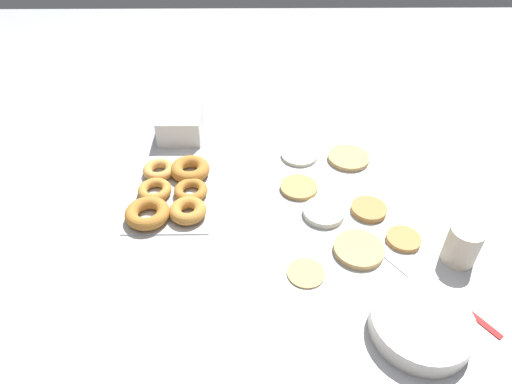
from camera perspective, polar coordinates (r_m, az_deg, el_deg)
The scene contains 14 objects.
ground_plane at distance 1.17m, azimuth 4.80°, elevation -2.51°, with size 3.00×3.00×0.00m, color #B2B5BA.
pancake_0 at distance 1.36m, azimuth 11.49°, elevation 4.18°, with size 0.12×0.12×0.01m, color tan.
pancake_1 at distance 1.09m, azimuth 12.72°, elevation -7.00°, with size 0.12×0.12×0.02m, color tan.
pancake_2 at distance 1.23m, azimuth 5.38°, elevation 0.58°, with size 0.10×0.10×0.01m, color tan.
pancake_3 at distance 1.19m, azimuth 13.96°, elevation -2.26°, with size 0.09×0.09×0.02m, color #B27F42.
pancake_4 at distance 1.03m, azimuth 6.28°, elevation -9.97°, with size 0.08×0.08×0.01m, color tan.
pancake_5 at distance 1.16m, azimuth 8.47°, elevation -2.54°, with size 0.10×0.10×0.02m, color silver.
pancake_6 at distance 1.35m, azimuth 5.45°, elevation 4.62°, with size 0.11×0.11×0.01m, color silver.
pancake_7 at distance 1.14m, azimuth 17.95°, elevation -5.66°, with size 0.08×0.08×0.01m, color #B27F42.
donut_tray at distance 1.22m, azimuth -10.46°, elevation 0.07°, with size 0.29×0.21×0.04m.
batter_bowl at distance 0.98m, azimuth 19.90°, elevation -15.37°, with size 0.20×0.20×0.05m.
container_stack at distance 1.44m, azimuth -9.40°, elevation 8.40°, with size 0.15×0.13×0.08m.
paper_cup at distance 1.12m, azimuth 24.42°, elevation -6.03°, with size 0.07×0.07×0.09m.
spatula at distance 1.09m, azimuth 19.88°, elevation -9.53°, with size 0.26×0.20×0.01m.
Camera 1 is at (0.85, -0.11, 0.80)m, focal length 32.00 mm.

